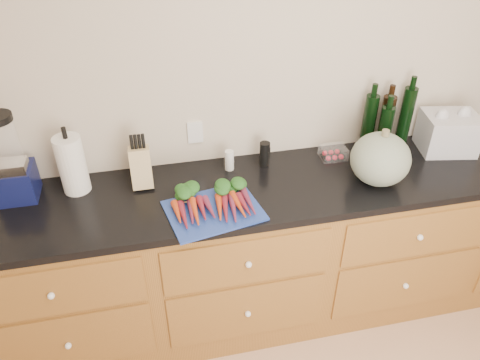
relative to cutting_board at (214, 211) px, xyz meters
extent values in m
cube|color=beige|center=(0.58, 0.48, 0.35)|extent=(4.10, 0.05, 2.60)
cube|color=brown|center=(0.58, 0.16, -0.50)|extent=(3.60, 0.60, 0.90)
cube|color=brown|center=(-0.77, -0.15, -0.23)|extent=(0.82, 0.01, 0.28)
sphere|color=white|center=(-0.77, -0.16, -0.23)|extent=(0.03, 0.03, 0.03)
cube|color=brown|center=(-0.77, -0.15, -0.59)|extent=(0.82, 0.01, 0.38)
sphere|color=white|center=(-0.77, -0.16, -0.59)|extent=(0.03, 0.03, 0.03)
cube|color=brown|center=(0.13, -0.15, -0.23)|extent=(0.82, 0.01, 0.28)
sphere|color=white|center=(0.13, -0.16, -0.23)|extent=(0.03, 0.03, 0.03)
cube|color=brown|center=(0.13, -0.15, -0.59)|extent=(0.82, 0.01, 0.38)
sphere|color=white|center=(0.13, -0.16, -0.59)|extent=(0.03, 0.03, 0.03)
cube|color=brown|center=(1.03, -0.15, -0.23)|extent=(0.82, 0.01, 0.28)
sphere|color=white|center=(1.03, -0.16, -0.23)|extent=(0.03, 0.03, 0.03)
cube|color=brown|center=(1.03, -0.15, -0.59)|extent=(0.82, 0.01, 0.38)
sphere|color=white|center=(1.03, -0.16, -0.59)|extent=(0.03, 0.03, 0.03)
cube|color=black|center=(0.58, 0.16, -0.03)|extent=(3.64, 0.62, 0.04)
cube|color=navy|center=(0.00, 0.00, 0.00)|extent=(0.48, 0.40, 0.01)
cone|color=#C53F17|center=(-0.17, -0.02, 0.02)|extent=(0.04, 0.18, 0.04)
cone|color=maroon|center=(-0.14, -0.02, 0.02)|extent=(0.04, 0.18, 0.04)
cone|color=maroon|center=(-0.11, -0.02, 0.02)|extent=(0.04, 0.18, 0.04)
cone|color=#C53F17|center=(-0.08, -0.02, 0.02)|extent=(0.04, 0.18, 0.04)
cone|color=maroon|center=(-0.05, -0.02, 0.02)|extent=(0.04, 0.18, 0.04)
cone|color=maroon|center=(-0.03, -0.02, 0.02)|extent=(0.04, 0.18, 0.04)
ellipsoid|color=#1A4B19|center=(-0.10, 0.12, 0.03)|extent=(0.18, 0.11, 0.05)
cone|color=#C53F17|center=(0.03, -0.02, 0.02)|extent=(0.04, 0.18, 0.04)
cone|color=maroon|center=(0.05, -0.02, 0.02)|extent=(0.04, 0.18, 0.04)
cone|color=maroon|center=(0.08, -0.02, 0.02)|extent=(0.04, 0.18, 0.04)
cone|color=#C53F17|center=(0.11, -0.02, 0.02)|extent=(0.04, 0.18, 0.04)
cone|color=maroon|center=(0.14, -0.02, 0.02)|extent=(0.04, 0.18, 0.04)
cone|color=maroon|center=(0.17, -0.02, 0.02)|extent=(0.04, 0.18, 0.04)
ellipsoid|color=#1A4B19|center=(0.10, 0.12, 0.03)|extent=(0.18, 0.11, 0.05)
ellipsoid|color=slate|center=(0.86, 0.07, 0.13)|extent=(0.30, 0.30, 0.27)
cube|color=#0E1342|center=(-0.91, 0.32, 0.08)|extent=(0.18, 0.18, 0.17)
cube|color=silver|center=(-0.91, 0.29, 0.19)|extent=(0.16, 0.10, 0.05)
cylinder|color=white|center=(-0.91, 0.32, 0.30)|extent=(0.13, 0.13, 0.23)
cylinder|color=white|center=(-0.64, 0.32, 0.14)|extent=(0.13, 0.13, 0.30)
cube|color=tan|center=(-0.31, 0.30, 0.10)|extent=(0.10, 0.10, 0.20)
cylinder|color=white|center=(0.14, 0.34, 0.05)|extent=(0.05, 0.05, 0.11)
cylinder|color=black|center=(0.34, 0.34, 0.06)|extent=(0.05, 0.05, 0.14)
cylinder|color=silver|center=(0.34, 0.34, 0.05)|extent=(0.05, 0.05, 0.11)
cube|color=white|center=(0.73, 0.33, 0.03)|extent=(0.14, 0.11, 0.06)
cylinder|color=black|center=(0.94, 0.38, 0.16)|extent=(0.07, 0.07, 0.33)
cylinder|color=black|center=(1.05, 0.39, 0.15)|extent=(0.07, 0.07, 0.31)
cylinder|color=black|center=(1.16, 0.38, 0.17)|extent=(0.07, 0.07, 0.35)
cylinder|color=black|center=(1.00, 0.31, 0.14)|extent=(0.07, 0.07, 0.29)
camera|label=1|loc=(-0.25, -1.71, 1.38)|focal=35.00mm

